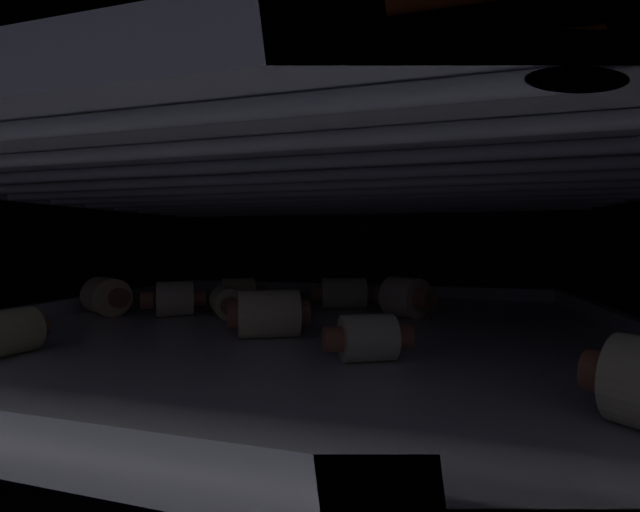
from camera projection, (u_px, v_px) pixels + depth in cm
name	position (u px, v px, depth cm)	size (l,w,h in cm)	color
ground_plane	(306.00, 482.00, 31.81)	(58.03, 52.57, 1.20)	black
oven_wall_back	(362.00, 235.00, 55.94)	(58.03, 1.20, 37.32)	black
oven_wall_left	(12.00, 231.00, 38.66)	(1.20, 50.17, 37.32)	black
heating_element	(305.00, 15.00, 30.66)	(44.51, 20.08, 1.69)	#F25919
oven_rack_lower	(306.00, 342.00, 31.46)	(52.99, 49.17, 0.65)	#B7B7BC
baking_tray_lower	(306.00, 331.00, 31.43)	(45.21, 40.78, 2.12)	silver
pig_in_blanket_lower_0	(413.00, 293.00, 42.38)	(3.76, 5.28, 2.48)	beige
pig_in_blanket_lower_1	(269.00, 314.00, 28.05)	(5.64, 4.62, 3.17)	beige
pig_in_blanket_lower_2	(228.00, 302.00, 35.33)	(4.30, 5.07, 2.64)	beige
pig_in_blanket_lower_3	(106.00, 296.00, 36.85)	(5.12, 4.62, 3.28)	beige
pig_in_blanket_lower_4	(344.00, 293.00, 40.33)	(6.48, 4.13, 2.94)	beige
pig_in_blanket_lower_6	(368.00, 338.00, 22.43)	(4.89, 3.51, 2.52)	beige
pig_in_blanket_lower_7	(238.00, 292.00, 42.02)	(5.47, 4.08, 2.78)	beige
pig_in_blanket_lower_8	(405.00, 297.00, 35.68)	(5.36, 4.44, 3.40)	beige
pig_in_blanket_lower_10	(175.00, 299.00, 36.07)	(4.95, 4.17, 3.02)	beige
oven_rack_upper	(306.00, 190.00, 31.08)	(53.01, 49.17, 0.67)	#B7B7BC
baking_tray_upper	(306.00, 178.00, 31.05)	(45.21, 40.78, 2.04)	silver
pig_in_blanket_upper_0	(195.00, 184.00, 45.68)	(4.94, 2.68, 2.56)	beige
pig_in_blanket_upper_1	(394.00, 169.00, 36.64)	(6.37, 3.23, 2.66)	beige
pig_in_blanket_upper_3	(202.00, 135.00, 24.63)	(3.37, 5.34, 2.50)	beige
pig_in_blanket_upper_4	(336.00, 183.00, 45.98)	(3.90, 6.24, 2.87)	beige
pig_in_blanket_upper_5	(162.00, 170.00, 38.34)	(5.66, 5.10, 3.01)	beige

